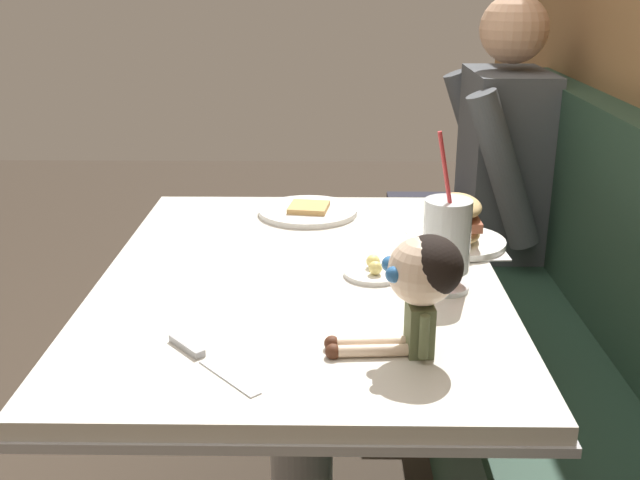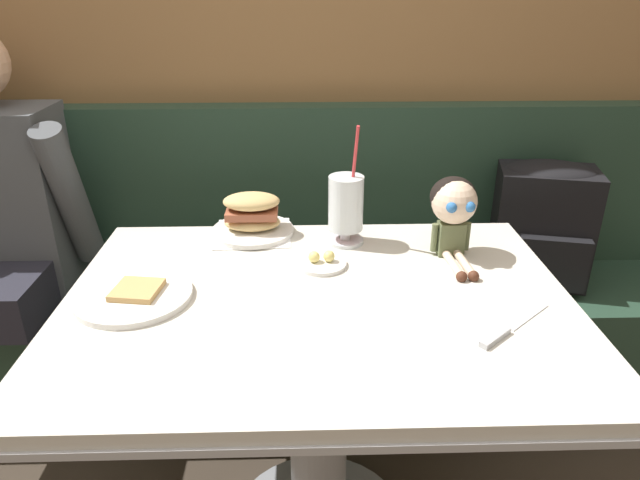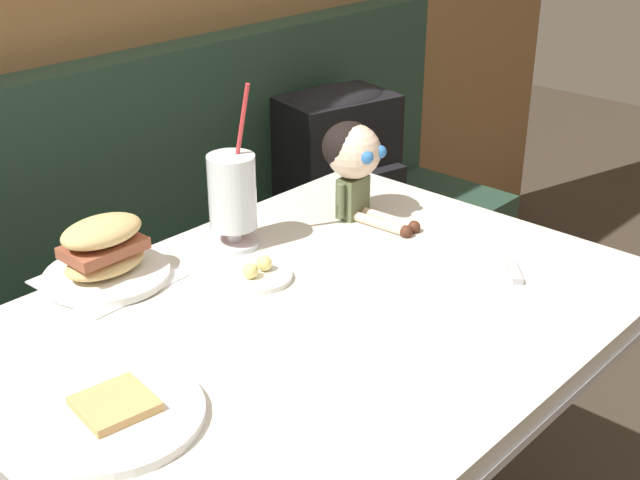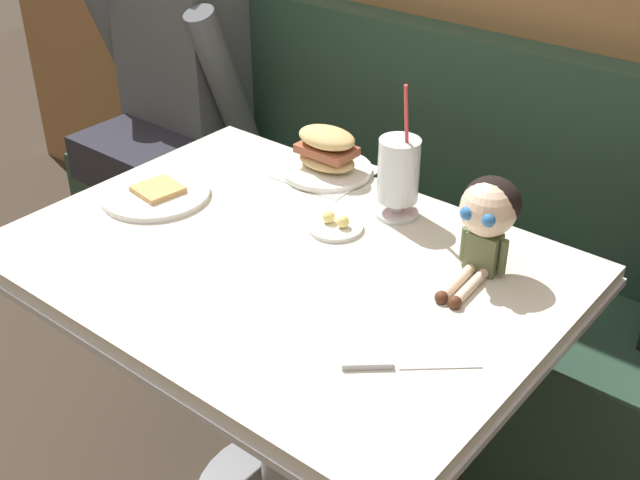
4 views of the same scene
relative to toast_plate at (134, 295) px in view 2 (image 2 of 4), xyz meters
The scene contains 10 objects.
wood_panel_wall 1.05m from the toast_plate, 65.37° to the left, with size 4.40×0.08×2.40m, color olive.
booth_bench 0.85m from the toast_plate, 57.54° to the left, with size 2.60×0.48×1.00m.
diner_table 0.45m from the toast_plate, ahead, with size 1.11×0.81×0.74m.
toast_plate is the anchor object (origin of this frame).
milkshake_glass 0.56m from the toast_plate, 30.32° to the left, with size 0.10×0.10×0.31m.
sandwich_plate 0.41m from the toast_plate, 56.01° to the left, with size 0.22×0.22×0.12m.
butter_saucer 0.43m from the toast_plate, 19.50° to the left, with size 0.12×0.12×0.04m.
butter_knife 0.77m from the toast_plate, 11.58° to the right, with size 0.19×0.17×0.01m.
seated_doll 0.77m from the toast_plate, 15.36° to the left, with size 0.12×0.22×0.20m.
backpack 1.29m from the toast_plate, 27.68° to the left, with size 0.34×0.30×0.41m.
Camera 2 is at (-0.03, -0.89, 1.36)m, focal length 31.85 mm.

